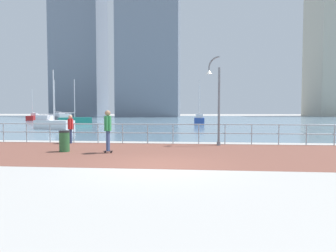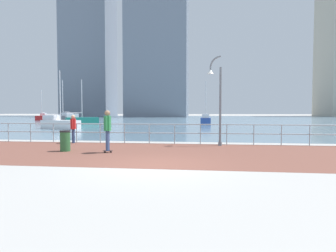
# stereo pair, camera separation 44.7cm
# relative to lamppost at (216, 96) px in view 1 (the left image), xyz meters

# --- Properties ---
(ground) EXTENTS (220.00, 220.00, 0.00)m
(ground) POSITION_rel_lamppost_xyz_m (-2.25, 34.02, -2.55)
(ground) COLOR #ADAAA5
(brick_paving) EXTENTS (28.00, 7.17, 0.01)m
(brick_paving) POSITION_rel_lamppost_xyz_m (-2.25, -3.05, -2.54)
(brick_paving) COLOR brown
(brick_paving) RESTS_ON ground
(harbor_water) EXTENTS (180.00, 88.00, 0.00)m
(harbor_water) POSITION_rel_lamppost_xyz_m (-2.25, 45.54, -2.54)
(harbor_water) COLOR slate
(harbor_water) RESTS_ON ground
(waterfront_railing) EXTENTS (25.25, 0.06, 1.09)m
(waterfront_railing) POSITION_rel_lamppost_xyz_m (-2.25, 0.54, -1.79)
(waterfront_railing) COLOR #9EADB7
(waterfront_railing) RESTS_ON ground
(lamppost) EXTENTS (0.79, 0.46, 4.61)m
(lamppost) POSITION_rel_lamppost_xyz_m (0.00, 0.00, 0.00)
(lamppost) COLOR slate
(lamppost) RESTS_ON ground
(skateboarder) EXTENTS (0.41, 0.56, 1.82)m
(skateboarder) POSITION_rel_lamppost_xyz_m (-4.73, -3.31, -1.45)
(skateboarder) COLOR black
(skateboarder) RESTS_ON ground
(bystander) EXTENTS (0.31, 0.56, 1.57)m
(bystander) POSITION_rel_lamppost_xyz_m (-7.89, 0.19, -1.63)
(bystander) COLOR navy
(bystander) RESTS_ON ground
(trash_bin) EXTENTS (0.46, 0.46, 0.93)m
(trash_bin) POSITION_rel_lamppost_xyz_m (-6.76, -3.09, -2.08)
(trash_bin) COLOR #2D6638
(trash_bin) RESTS_ON ground
(sailboat_gray) EXTENTS (4.26, 2.46, 5.72)m
(sailboat_gray) POSITION_rel_lamppost_xyz_m (-14.88, 12.19, -2.00)
(sailboat_gray) COLOR white
(sailboat_gray) RESTS_ON ground
(sailboat_white) EXTENTS (1.28, 4.12, 5.79)m
(sailboat_white) POSITION_rel_lamppost_xyz_m (-0.62, 23.91, -1.99)
(sailboat_white) COLOR #284799
(sailboat_white) RESTS_ON ground
(sailboat_navy) EXTENTS (2.22, 4.24, 5.70)m
(sailboat_navy) POSITION_rel_lamppost_xyz_m (-31.28, 37.35, -2.00)
(sailboat_navy) COLOR #B21E1E
(sailboat_navy) RESTS_ON ground
(sailboat_blue) EXTENTS (4.23, 3.50, 5.96)m
(sailboat_blue) POSITION_rel_lamppost_xyz_m (-17.25, 22.75, -1.98)
(sailboat_blue) COLOR #197266
(sailboat_blue) RESTS_ON ground
(sailboat_yellow) EXTENTS (4.41, 3.91, 6.36)m
(sailboat_yellow) POSITION_rel_lamppost_xyz_m (-21.97, 27.26, -1.94)
(sailboat_yellow) COLOR #595960
(sailboat_yellow) RESTS_ON ground
(tower_beige) EXTENTS (14.30, 17.80, 44.51)m
(tower_beige) POSITION_rel_lamppost_xyz_m (43.89, 87.92, 18.87)
(tower_beige) COLOR #B2AD99
(tower_beige) RESTS_ON ground
(tower_glass) EXTENTS (17.91, 10.76, 48.95)m
(tower_glass) POSITION_rel_lamppost_xyz_m (-15.01, 72.35, 21.10)
(tower_glass) COLOR slate
(tower_glass) RESTS_ON ground
(tower_slate) EXTENTS (15.82, 12.80, 43.04)m
(tower_slate) POSITION_rel_lamppost_xyz_m (-39.95, 82.07, 18.14)
(tower_slate) COLOR slate
(tower_slate) RESTS_ON ground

